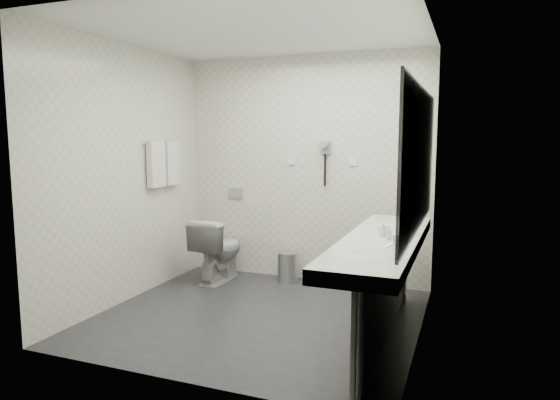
% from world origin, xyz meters
% --- Properties ---
extents(floor, '(2.80, 2.80, 0.00)m').
position_xyz_m(floor, '(0.00, 0.00, 0.00)').
color(floor, '#25252A').
rests_on(floor, ground).
extents(ceiling, '(2.80, 2.80, 0.00)m').
position_xyz_m(ceiling, '(0.00, 0.00, 2.50)').
color(ceiling, silver).
rests_on(ceiling, wall_back).
extents(wall_back, '(2.80, 0.00, 2.80)m').
position_xyz_m(wall_back, '(0.00, 1.30, 1.25)').
color(wall_back, silver).
rests_on(wall_back, floor).
extents(wall_front, '(2.80, 0.00, 2.80)m').
position_xyz_m(wall_front, '(0.00, -1.30, 1.25)').
color(wall_front, silver).
rests_on(wall_front, floor).
extents(wall_left, '(0.00, 2.60, 2.60)m').
position_xyz_m(wall_left, '(-1.40, 0.00, 1.25)').
color(wall_left, silver).
rests_on(wall_left, floor).
extents(wall_right, '(0.00, 2.60, 2.60)m').
position_xyz_m(wall_right, '(1.40, 0.00, 1.25)').
color(wall_right, silver).
rests_on(wall_right, floor).
extents(vanity_counter, '(0.55, 2.20, 0.10)m').
position_xyz_m(vanity_counter, '(1.12, -0.20, 0.80)').
color(vanity_counter, white).
rests_on(vanity_counter, floor).
extents(vanity_panel, '(0.03, 2.15, 0.75)m').
position_xyz_m(vanity_panel, '(1.15, -0.20, 0.38)').
color(vanity_panel, gray).
rests_on(vanity_panel, floor).
extents(vanity_post_near, '(0.06, 0.06, 0.75)m').
position_xyz_m(vanity_post_near, '(1.18, -1.24, 0.38)').
color(vanity_post_near, silver).
rests_on(vanity_post_near, floor).
extents(vanity_post_far, '(0.06, 0.06, 0.75)m').
position_xyz_m(vanity_post_far, '(1.18, 0.84, 0.38)').
color(vanity_post_far, silver).
rests_on(vanity_post_far, floor).
extents(mirror, '(0.02, 2.20, 1.05)m').
position_xyz_m(mirror, '(1.39, -0.20, 1.45)').
color(mirror, '#B2BCC6').
rests_on(mirror, wall_right).
extents(basin_near, '(0.40, 0.31, 0.05)m').
position_xyz_m(basin_near, '(1.12, -0.85, 0.83)').
color(basin_near, white).
rests_on(basin_near, vanity_counter).
extents(basin_far, '(0.40, 0.31, 0.05)m').
position_xyz_m(basin_far, '(1.12, 0.45, 0.83)').
color(basin_far, white).
rests_on(basin_far, vanity_counter).
extents(faucet_near, '(0.04, 0.04, 0.15)m').
position_xyz_m(faucet_near, '(1.32, -0.85, 0.92)').
color(faucet_near, silver).
rests_on(faucet_near, vanity_counter).
extents(faucet_far, '(0.04, 0.04, 0.15)m').
position_xyz_m(faucet_far, '(1.32, 0.45, 0.92)').
color(faucet_far, silver).
rests_on(faucet_far, vanity_counter).
extents(soap_bottle_a, '(0.07, 0.07, 0.11)m').
position_xyz_m(soap_bottle_a, '(1.12, -0.15, 0.91)').
color(soap_bottle_a, silver).
rests_on(soap_bottle_a, vanity_counter).
extents(soap_bottle_c, '(0.04, 0.04, 0.11)m').
position_xyz_m(soap_bottle_c, '(1.19, -0.27, 0.90)').
color(soap_bottle_c, silver).
rests_on(soap_bottle_c, vanity_counter).
extents(glass_left, '(0.08, 0.08, 0.12)m').
position_xyz_m(glass_left, '(1.30, -0.00, 0.91)').
color(glass_left, silver).
rests_on(glass_left, vanity_counter).
extents(toilet, '(0.43, 0.72, 0.72)m').
position_xyz_m(toilet, '(-0.87, 0.87, 0.36)').
color(toilet, white).
rests_on(toilet, floor).
extents(flush_plate, '(0.18, 0.02, 0.12)m').
position_xyz_m(flush_plate, '(-0.85, 1.29, 0.95)').
color(flush_plate, '#B2B5BA').
rests_on(flush_plate, wall_back).
extents(pedal_bin, '(0.26, 0.26, 0.32)m').
position_xyz_m(pedal_bin, '(-0.13, 1.11, 0.16)').
color(pedal_bin, '#B2B5BA').
rests_on(pedal_bin, floor).
extents(bin_lid, '(0.23, 0.23, 0.02)m').
position_xyz_m(bin_lid, '(-0.13, 1.11, 0.33)').
color(bin_lid, '#B2B5BA').
rests_on(bin_lid, pedal_bin).
extents(towel_rail, '(0.02, 0.62, 0.02)m').
position_xyz_m(towel_rail, '(-1.35, 0.55, 1.55)').
color(towel_rail, silver).
rests_on(towel_rail, wall_left).
extents(towel_near, '(0.07, 0.24, 0.48)m').
position_xyz_m(towel_near, '(-1.34, 0.41, 1.33)').
color(towel_near, silver).
rests_on(towel_near, towel_rail).
extents(towel_far, '(0.07, 0.24, 0.48)m').
position_xyz_m(towel_far, '(-1.34, 0.69, 1.33)').
color(towel_far, silver).
rests_on(towel_far, towel_rail).
extents(dryer_cradle, '(0.10, 0.04, 0.14)m').
position_xyz_m(dryer_cradle, '(0.25, 1.27, 1.50)').
color(dryer_cradle, gray).
rests_on(dryer_cradle, wall_back).
extents(dryer_barrel, '(0.08, 0.14, 0.08)m').
position_xyz_m(dryer_barrel, '(0.25, 1.20, 1.53)').
color(dryer_barrel, gray).
rests_on(dryer_barrel, dryer_cradle).
extents(dryer_cord, '(0.02, 0.02, 0.35)m').
position_xyz_m(dryer_cord, '(0.25, 1.26, 1.25)').
color(dryer_cord, black).
rests_on(dryer_cord, dryer_cradle).
extents(switch_plate_a, '(0.09, 0.02, 0.09)m').
position_xyz_m(switch_plate_a, '(-0.15, 1.29, 1.35)').
color(switch_plate_a, white).
rests_on(switch_plate_a, wall_back).
extents(switch_plate_b, '(0.09, 0.02, 0.09)m').
position_xyz_m(switch_plate_b, '(0.55, 1.29, 1.35)').
color(switch_plate_b, white).
rests_on(switch_plate_b, wall_back).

